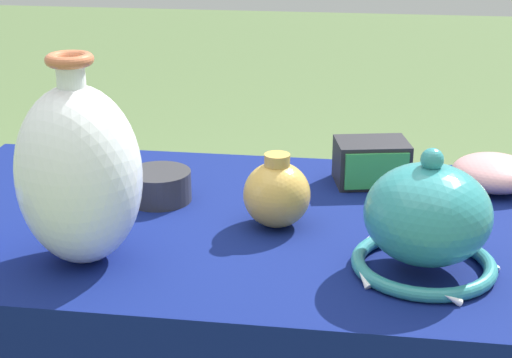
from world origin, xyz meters
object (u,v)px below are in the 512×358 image
Objects in this scene: mosaic_tile_box at (371,162)px; bowl_shallow_rose at (494,173)px; vase_dome_bell at (427,222)px; vase_tall_bulbous at (79,174)px; pot_squat_charcoal at (159,186)px; jar_round_ochre at (277,194)px.

mosaic_tile_box is 0.98× the size of bowl_shallow_rose.
vase_dome_bell is at bearing -89.17° from mosaic_tile_box.
vase_tall_bulbous is 1.42× the size of vase_dome_bell.
mosaic_tile_box reaches higher than pot_squat_charcoal.
mosaic_tile_box is at bearing 20.65° from pot_squat_charcoal.
mosaic_tile_box is 0.28m from jar_round_ochre.
mosaic_tile_box is at bearing 42.25° from vase_tall_bulbous.
vase_dome_bell is 0.28m from jar_round_ochre.
vase_tall_bulbous is 0.35m from jar_round_ochre.
mosaic_tile_box is 0.42m from pot_squat_charcoal.
vase_tall_bulbous is 0.54m from vase_dome_bell.
bowl_shallow_rose is (0.68, 0.41, -0.11)m from vase_tall_bulbous.
vase_dome_bell is at bearing -24.60° from pot_squat_charcoal.
bowl_shallow_rose reaches higher than pot_squat_charcoal.
bowl_shallow_rose is (0.63, 0.15, 0.00)m from pot_squat_charcoal.
pot_squat_charcoal is 0.65m from bowl_shallow_rose.
jar_round_ochre is at bearing -19.56° from pot_squat_charcoal.
vase_tall_bulbous reaches higher than mosaic_tile_box.
mosaic_tile_box is at bearing 55.02° from jar_round_ochre.
vase_tall_bulbous is at bearing -175.84° from vase_dome_bell.
pot_squat_charcoal is at bearing -171.37° from mosaic_tile_box.
jar_round_ochre is at bearing -137.00° from mosaic_tile_box.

